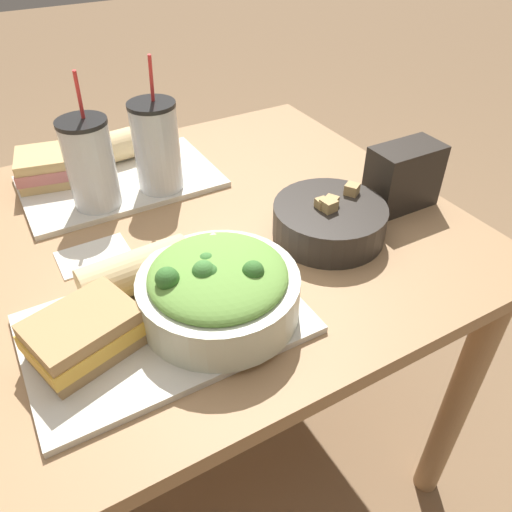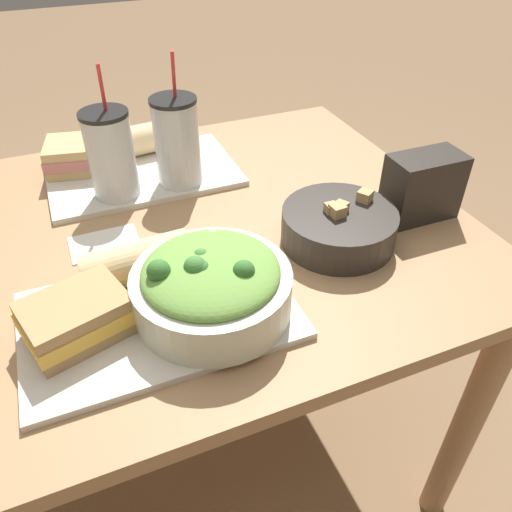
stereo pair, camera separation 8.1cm
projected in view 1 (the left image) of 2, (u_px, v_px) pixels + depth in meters
The scene contains 14 objects.
ground_plane at pixel (186, 457), 1.39m from camera, with size 12.00×12.00×0.00m, color #846647.
dining_table at pixel (158, 284), 1.00m from camera, with size 1.18×0.89×0.75m.
tray_near at pixel (166, 324), 0.75m from camera, with size 0.41×0.26×0.01m.
tray_far at pixel (121, 181), 1.09m from camera, with size 0.41×0.26×0.01m.
salad_bowl at pixel (218, 288), 0.73m from camera, with size 0.24×0.24×0.11m.
soup_bowl at pixel (329, 220), 0.92m from camera, with size 0.21×0.21×0.09m.
sandwich_near at pixel (84, 334), 0.68m from camera, with size 0.17×0.14×0.06m.
baguette_near at pixel (137, 271), 0.79m from camera, with size 0.18×0.08×0.07m.
sandwich_far at pixel (52, 166), 1.07m from camera, with size 0.16×0.14×0.06m.
baguette_far at pixel (123, 144), 1.14m from camera, with size 0.16×0.09×0.07m.
drink_cup_dark at pixel (91, 166), 0.96m from camera, with size 0.09×0.09×0.27m.
drink_cup_red at pixel (157, 149), 1.01m from camera, with size 0.09×0.09×0.27m.
chip_bag at pixel (403, 177), 0.99m from camera, with size 0.14×0.08×0.13m.
napkin_folded at pixel (94, 256), 0.89m from camera, with size 0.12×0.09×0.00m.
Camera 1 is at (-0.20, -0.75, 1.30)m, focal length 35.00 mm.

